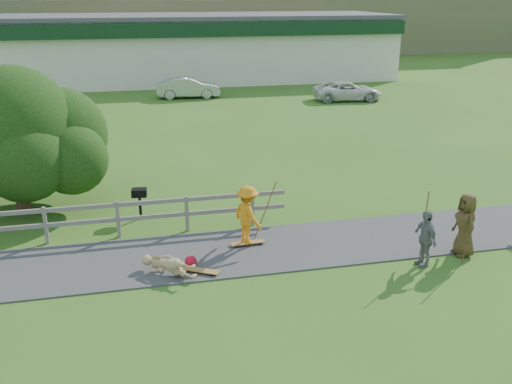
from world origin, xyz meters
TOP-DOWN VIEW (x-y plane):
  - ground at (0.00, 0.00)m, footprint 260.00×260.00m
  - path at (0.00, 1.50)m, footprint 34.00×3.00m
  - fence at (-4.62, 3.30)m, footprint 15.05×0.10m
  - strip_mall at (4.00, 34.94)m, footprint 32.50×10.75m
  - skater_rider at (1.54, 1.83)m, footprint 1.01×1.25m
  - skater_fallen at (-0.79, 0.54)m, footprint 1.31×1.41m
  - spectator_b at (5.77, -0.36)m, footprint 0.43×0.92m
  - spectator_c at (7.12, -0.03)m, footprint 0.60×0.88m
  - car_silver at (2.67, 26.06)m, footprint 4.27×1.70m
  - car_white at (12.81, 22.75)m, footprint 4.66×2.49m
  - tree at (-5.08, 6.45)m, footprint 6.37×6.37m
  - bbq at (-1.33, 4.60)m, footprint 0.50×0.40m
  - longboard_rider at (1.54, 1.83)m, footprint 0.98×0.31m
  - longboard_fallen at (0.01, 0.44)m, footprint 0.94×0.68m
  - helmet at (-0.19, 0.89)m, footprint 0.32×0.32m
  - pole_rider at (2.14, 2.23)m, footprint 0.03×0.03m
  - pole_spec_left at (5.76, -0.25)m, footprint 0.03×0.03m
  - pole_spec_right at (6.90, -0.51)m, footprint 0.03×0.03m

SIDE VIEW (x-z plane):
  - ground at x=0.00m, z-range 0.00..0.00m
  - path at x=0.00m, z-range 0.00..0.04m
  - longboard_fallen at x=0.01m, z-range 0.00..0.11m
  - longboard_rider at x=1.54m, z-range 0.00..0.11m
  - helmet at x=-0.19m, z-range 0.00..0.32m
  - skater_fallen at x=-0.79m, z-range 0.00..0.57m
  - bbq at x=-1.33m, z-range 0.00..1.00m
  - car_white at x=12.81m, z-range 0.00..1.24m
  - car_silver at x=2.67m, z-range 0.00..1.38m
  - fence at x=-4.62m, z-range 0.17..1.27m
  - spectator_b at x=5.77m, z-range 0.00..1.53m
  - skater_rider at x=1.54m, z-range 0.00..1.68m
  - spectator_c at x=7.12m, z-range 0.00..1.75m
  - pole_rider at x=2.14m, z-range 0.00..1.83m
  - pole_spec_right at x=6.90m, z-range 0.00..1.85m
  - pole_spec_left at x=5.76m, z-range 0.00..2.02m
  - tree at x=-5.08m, z-range 0.00..3.32m
  - strip_mall at x=4.00m, z-range 0.03..5.13m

